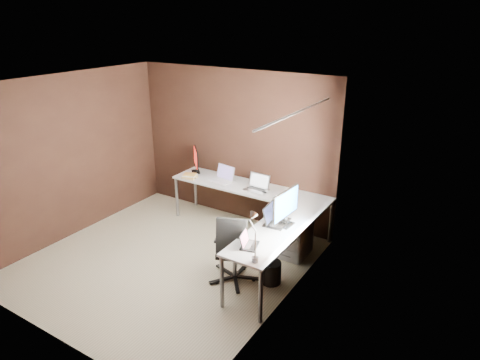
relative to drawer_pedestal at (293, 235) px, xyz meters
The scene contains 15 objects.
room 1.82m from the drawer_pedestal, 135.13° to the right, with size 3.60×3.60×2.50m.
desk 0.71m from the drawer_pedestal, 169.36° to the right, with size 2.65×2.25×0.73m.
drawer_pedestal is the anchor object (origin of this frame).
monitor_left 2.21m from the drawer_pedestal, 167.91° to the left, with size 0.35×0.37×0.42m.
monitor_right 0.89m from the drawer_pedestal, 78.45° to the right, with size 0.16×0.59×0.49m.
laptop_white 1.58m from the drawer_pedestal, 166.18° to the left, with size 0.40×0.31×0.24m.
laptop_silver 0.98m from the drawer_pedestal, 158.17° to the left, with size 0.37×0.27×0.24m.
laptop_black_big 0.73m from the drawer_pedestal, 94.49° to the right, with size 0.30×0.40×0.25m.
laptop_black_small 1.33m from the drawer_pedestal, 91.26° to the right, with size 0.25×0.30×0.18m.
book_stack 2.05m from the drawer_pedestal, behind, with size 0.25×0.22×0.07m.
mouse_left 1.96m from the drawer_pedestal, behind, with size 0.08×0.05×0.03m, color black.
mouse_corner 0.81m from the drawer_pedestal, 158.36° to the left, with size 0.08×0.05×0.03m, color black.
desk_lamp 1.64m from the drawer_pedestal, 83.87° to the right, with size 0.18×0.21×0.55m.
office_chair 1.09m from the drawer_pedestal, 109.47° to the right, with size 0.54×0.58×0.97m.
wastebasket 0.82m from the drawer_pedestal, 85.04° to the right, with size 0.26×0.26×0.30m, color black.
Camera 1 is at (3.65, -3.89, 3.29)m, focal length 32.00 mm.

